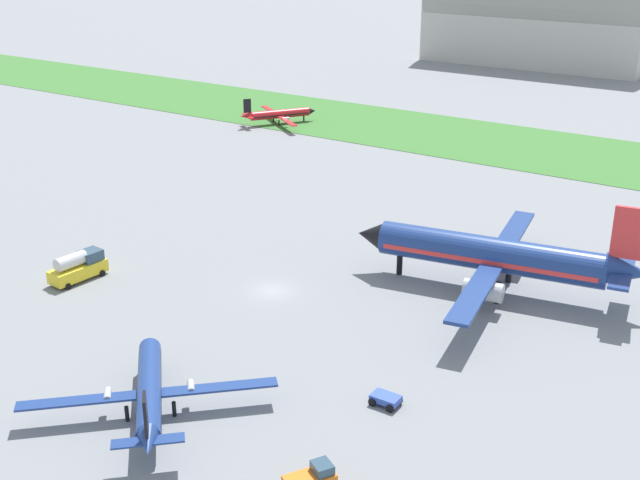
{
  "coord_description": "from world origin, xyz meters",
  "views": [
    {
      "loc": [
        48.38,
        -64.68,
        38.25
      ],
      "look_at": [
        0.37,
        8.99,
        3.0
      ],
      "focal_mm": 46.15,
      "sensor_mm": 36.0,
      "label": 1
    }
  ],
  "objects_px": {
    "airplane_midfield_jet": "(496,255)",
    "airplane_foreground_turboprop": "(149,390)",
    "fuel_truck_midfield": "(78,266)",
    "baggage_cart_near_gate": "(386,399)",
    "airplane_taxiing_turboprop": "(278,114)",
    "pushback_tug_by_runway": "(312,479)"
  },
  "relations": [
    {
      "from": "airplane_midfield_jet",
      "to": "baggage_cart_near_gate",
      "type": "height_order",
      "value": "airplane_midfield_jet"
    },
    {
      "from": "airplane_taxiing_turboprop",
      "to": "pushback_tug_by_runway",
      "type": "xyz_separation_m",
      "value": [
        65.22,
        -86.49,
        -1.06
      ]
    },
    {
      "from": "airplane_foreground_turboprop",
      "to": "baggage_cart_near_gate",
      "type": "xyz_separation_m",
      "value": [
        15.38,
        11.71,
        -1.72
      ]
    },
    {
      "from": "airplane_midfield_jet",
      "to": "airplane_foreground_turboprop",
      "type": "distance_m",
      "value": 40.31
    },
    {
      "from": "fuel_truck_midfield",
      "to": "baggage_cart_near_gate",
      "type": "bearing_deg",
      "value": -89.23
    },
    {
      "from": "baggage_cart_near_gate",
      "to": "pushback_tug_by_runway",
      "type": "xyz_separation_m",
      "value": [
        0.83,
        -12.34,
        0.34
      ]
    },
    {
      "from": "airplane_midfield_jet",
      "to": "pushback_tug_by_runway",
      "type": "distance_m",
      "value": 38.43
    },
    {
      "from": "airplane_taxiing_turboprop",
      "to": "baggage_cart_near_gate",
      "type": "distance_m",
      "value": 98.22
    },
    {
      "from": "airplane_midfield_jet",
      "to": "airplane_taxiing_turboprop",
      "type": "bearing_deg",
      "value": -46.39
    },
    {
      "from": "airplane_taxiing_turboprop",
      "to": "fuel_truck_midfield",
      "type": "distance_m",
      "value": 74.59
    },
    {
      "from": "baggage_cart_near_gate",
      "to": "airplane_foreground_turboprop",
      "type": "bearing_deg",
      "value": 37.42
    },
    {
      "from": "baggage_cart_near_gate",
      "to": "airplane_taxiing_turboprop",
      "type": "bearing_deg",
      "value": -48.89
    },
    {
      "from": "airplane_foreground_turboprop",
      "to": "airplane_midfield_jet",
      "type": "bearing_deg",
      "value": -64.37
    },
    {
      "from": "airplane_taxiing_turboprop",
      "to": "pushback_tug_by_runway",
      "type": "relative_size",
      "value": 3.84
    },
    {
      "from": "airplane_taxiing_turboprop",
      "to": "airplane_foreground_turboprop",
      "type": "relative_size",
      "value": 0.96
    },
    {
      "from": "airplane_taxiing_turboprop",
      "to": "airplane_foreground_turboprop",
      "type": "height_order",
      "value": "airplane_foreground_turboprop"
    },
    {
      "from": "airplane_midfield_jet",
      "to": "fuel_truck_midfield",
      "type": "xyz_separation_m",
      "value": [
        -39.79,
        -22.52,
        -2.53
      ]
    },
    {
      "from": "airplane_midfield_jet",
      "to": "airplane_taxiing_turboprop",
      "type": "distance_m",
      "value": 79.68
    },
    {
      "from": "airplane_taxiing_turboprop",
      "to": "airplane_foreground_turboprop",
      "type": "bearing_deg",
      "value": -115.54
    },
    {
      "from": "fuel_truck_midfield",
      "to": "pushback_tug_by_runway",
      "type": "relative_size",
      "value": 1.67
    },
    {
      "from": "airplane_midfield_jet",
      "to": "fuel_truck_midfield",
      "type": "height_order",
      "value": "airplane_midfield_jet"
    },
    {
      "from": "airplane_foreground_turboprop",
      "to": "fuel_truck_midfield",
      "type": "distance_m",
      "value": 29.57
    }
  ]
}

